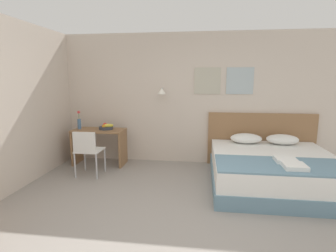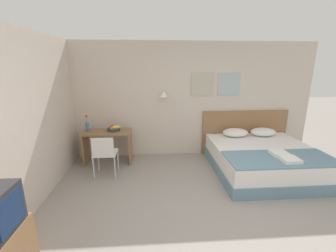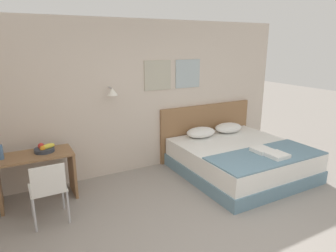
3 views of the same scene
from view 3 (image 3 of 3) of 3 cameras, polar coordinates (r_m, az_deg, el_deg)
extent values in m
plane|color=gray|center=(3.75, 12.58, -21.84)|extent=(24.00, 24.00, 0.00)
cube|color=beige|center=(5.33, -5.50, 5.42)|extent=(5.99, 0.06, 2.65)
cube|color=#B7B29E|center=(5.39, -1.96, 9.62)|extent=(0.52, 0.02, 0.52)
cube|color=#A8B7BC|center=(5.70, 3.79, 9.92)|extent=(0.52, 0.02, 0.52)
cylinder|color=#B2B2B7|center=(5.00, -10.90, 7.16)|extent=(0.02, 0.16, 0.02)
cone|color=white|center=(4.92, -10.54, 6.46)|extent=(0.17, 0.17, 0.12)
cube|color=#66899E|center=(5.54, 13.49, -7.70)|extent=(1.97, 2.02, 0.22)
cube|color=white|center=(5.44, 13.66, -5.16)|extent=(1.93, 1.98, 0.30)
cube|color=#8E6642|center=(6.16, 7.30, -0.82)|extent=(2.09, 0.06, 1.07)
ellipsoid|color=white|center=(5.72, 6.29, -1.20)|extent=(0.58, 0.41, 0.18)
ellipsoid|color=white|center=(6.12, 11.42, -0.32)|extent=(0.58, 0.41, 0.18)
cube|color=#66899E|center=(5.00, 18.28, -5.39)|extent=(1.91, 0.81, 0.02)
cube|color=white|center=(5.10, 17.49, -4.39)|extent=(0.29, 0.28, 0.06)
cube|color=white|center=(4.95, 20.10, -5.25)|extent=(0.29, 0.29, 0.06)
cube|color=#8E6642|center=(4.69, -24.06, -5.11)|extent=(1.03, 0.52, 0.03)
cube|color=#8E6642|center=(4.87, -17.76, -8.31)|extent=(0.04, 0.48, 0.69)
cube|color=white|center=(4.22, -21.96, -10.82)|extent=(0.44, 0.44, 0.02)
cube|color=white|center=(3.95, -21.86, -9.54)|extent=(0.40, 0.03, 0.36)
cylinder|color=#B7B7BC|center=(4.49, -24.56, -12.85)|extent=(0.03, 0.03, 0.45)
cylinder|color=#B7B7BC|center=(4.52, -19.43, -12.11)|extent=(0.03, 0.03, 0.45)
cylinder|color=#B7B7BC|center=(4.14, -24.08, -15.31)|extent=(0.03, 0.03, 0.45)
cylinder|color=#B7B7BC|center=(4.17, -18.46, -14.47)|extent=(0.03, 0.03, 0.45)
cylinder|color=#333842|center=(4.72, -22.48, -4.24)|extent=(0.28, 0.28, 0.05)
ellipsoid|color=yellow|center=(4.70, -21.86, -3.58)|extent=(0.22, 0.15, 0.07)
sphere|color=red|center=(4.74, -23.02, -3.54)|extent=(0.09, 0.09, 0.09)
sphere|color=orange|center=(4.66, -22.79, -3.97)|extent=(0.08, 0.08, 0.08)
cylinder|color=#4C7099|center=(4.66, -29.30, -4.37)|extent=(0.07, 0.07, 0.20)
camera|label=1|loc=(2.45, 72.20, -8.09)|focal=28.00mm
camera|label=2|loc=(1.31, 77.21, -2.22)|focal=24.00mm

